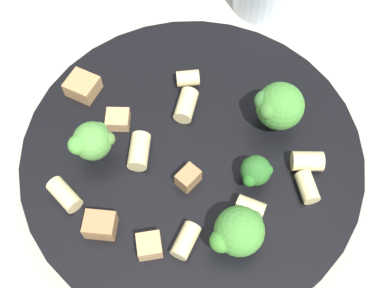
% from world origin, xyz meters
% --- Properties ---
extents(ground_plane, '(2.00, 2.00, 0.00)m').
position_xyz_m(ground_plane, '(0.00, 0.00, 0.00)').
color(ground_plane, '#BCB29E').
extents(pasta_bowl, '(0.29, 0.29, 0.03)m').
position_xyz_m(pasta_bowl, '(0.00, 0.00, 0.02)').
color(pasta_bowl, black).
rests_on(pasta_bowl, ground_plane).
extents(broccoli_floret_0, '(0.04, 0.04, 0.05)m').
position_xyz_m(broccoli_floret_0, '(-0.02, 0.07, 0.06)').
color(broccoli_floret_0, '#9EC175').
rests_on(broccoli_floret_0, pasta_bowl).
extents(broccoli_floret_1, '(0.03, 0.02, 0.03)m').
position_xyz_m(broccoli_floret_1, '(0.03, 0.05, 0.05)').
color(broccoli_floret_1, '#93B766').
rests_on(broccoli_floret_1, pasta_bowl).
extents(broccoli_floret_2, '(0.04, 0.04, 0.04)m').
position_xyz_m(broccoli_floret_2, '(0.08, 0.02, 0.05)').
color(broccoli_floret_2, '#93B766').
rests_on(broccoli_floret_2, pasta_bowl).
extents(broccoli_floret_3, '(0.03, 0.04, 0.04)m').
position_xyz_m(broccoli_floret_3, '(-0.01, -0.08, 0.05)').
color(broccoli_floret_3, '#9EC175').
rests_on(broccoli_floret_3, pasta_bowl).
extents(rigatoni_0, '(0.03, 0.02, 0.02)m').
position_xyz_m(rigatoni_0, '(-0.00, -0.04, 0.04)').
color(rigatoni_0, beige).
rests_on(rigatoni_0, pasta_bowl).
extents(rigatoni_1, '(0.02, 0.03, 0.02)m').
position_xyz_m(rigatoni_1, '(0.06, 0.04, 0.04)').
color(rigatoni_1, beige).
rests_on(rigatoni_1, pasta_bowl).
extents(rigatoni_2, '(0.01, 0.02, 0.01)m').
position_xyz_m(rigatoni_2, '(-0.07, 0.01, 0.04)').
color(rigatoni_2, beige).
rests_on(rigatoni_2, pasta_bowl).
extents(rigatoni_3, '(0.03, 0.03, 0.01)m').
position_xyz_m(rigatoni_3, '(0.03, -0.11, 0.04)').
color(rigatoni_3, beige).
rests_on(rigatoni_3, pasta_bowl).
extents(rigatoni_4, '(0.03, 0.03, 0.01)m').
position_xyz_m(rigatoni_4, '(0.08, -0.02, 0.04)').
color(rigatoni_4, beige).
rests_on(rigatoni_4, pasta_bowl).
extents(rigatoni_5, '(0.03, 0.03, 0.02)m').
position_xyz_m(rigatoni_5, '(-0.04, -0.00, 0.04)').
color(rigatoni_5, beige).
rests_on(rigatoni_5, pasta_bowl).
extents(rigatoni_6, '(0.03, 0.02, 0.01)m').
position_xyz_m(rigatoni_6, '(0.05, 0.09, 0.04)').
color(rigatoni_6, beige).
rests_on(rigatoni_6, pasta_bowl).
extents(rigatoni_7, '(0.02, 0.03, 0.02)m').
position_xyz_m(rigatoni_7, '(0.03, 0.09, 0.04)').
color(rigatoni_7, beige).
rests_on(rigatoni_7, pasta_bowl).
extents(chicken_chunk_0, '(0.02, 0.02, 0.01)m').
position_xyz_m(chicken_chunk_0, '(-0.03, -0.06, 0.04)').
color(chicken_chunk_0, tan).
rests_on(chicken_chunk_0, pasta_bowl).
extents(chicken_chunk_1, '(0.02, 0.02, 0.02)m').
position_xyz_m(chicken_chunk_1, '(0.03, -0.01, 0.04)').
color(chicken_chunk_1, '#A87A4C').
rests_on(chicken_chunk_1, pasta_bowl).
extents(chicken_chunk_2, '(0.02, 0.03, 0.02)m').
position_xyz_m(chicken_chunk_2, '(0.06, -0.08, 0.04)').
color(chicken_chunk_2, '#A87A4C').
rests_on(chicken_chunk_2, pasta_bowl).
extents(chicken_chunk_3, '(0.02, 0.02, 0.01)m').
position_xyz_m(chicken_chunk_3, '(0.08, -0.04, 0.04)').
color(chicken_chunk_3, tan).
rests_on(chicken_chunk_3, pasta_bowl).
extents(chicken_chunk_4, '(0.03, 0.03, 0.02)m').
position_xyz_m(chicken_chunk_4, '(-0.07, -0.09, 0.04)').
color(chicken_chunk_4, tan).
rests_on(chicken_chunk_4, pasta_bowl).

